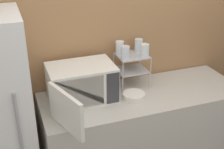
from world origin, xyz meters
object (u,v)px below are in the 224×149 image
object	(u,v)px
microwave	(81,84)
glass_back_right	(139,45)
glass_back_left	(120,48)
glass_front_left	(125,53)
dish_rack	(132,63)
bowl	(134,96)
glass_front_right	(145,51)

from	to	relation	value
microwave	glass_back_right	xyz separation A→B (m)	(0.62, 0.20, 0.21)
microwave	glass_back_left	bearing A→B (deg)	24.76
glass_front_left	glass_back_left	bearing A→B (deg)	89.49
glass_front_left	glass_back_right	distance (m)	0.23
dish_rack	bowl	world-z (taller)	dish_rack
glass_back_right	bowl	xyz separation A→B (m)	(-0.18, -0.32, -0.34)
microwave	glass_front_left	xyz separation A→B (m)	(0.43, 0.06, 0.21)
dish_rack	glass_front_left	size ratio (longest dim) A/B	2.55
microwave	dish_rack	bearing A→B (deg)	13.47
glass_back_left	bowl	size ratio (longest dim) A/B	0.61
glass_front_right	glass_back_left	world-z (taller)	same
microwave	bowl	world-z (taller)	microwave
glass_front_right	bowl	distance (m)	0.42
glass_front_left	glass_back_right	bearing A→B (deg)	35.34
glass_back_right	glass_front_right	world-z (taller)	same
glass_front_left	glass_back_right	world-z (taller)	same
dish_rack	glass_front_left	xyz separation A→B (m)	(-0.10, -0.07, 0.14)
glass_front_left	bowl	xyz separation A→B (m)	(0.01, -0.19, -0.34)
microwave	dish_rack	distance (m)	0.55
dish_rack	glass_back_right	distance (m)	0.19
glass_back_right	bowl	bearing A→B (deg)	-118.89
dish_rack	bowl	bearing A→B (deg)	-108.47
bowl	glass_front_right	bearing A→B (deg)	45.87
glass_front_left	glass_back_left	distance (m)	0.14
glass_front_right	dish_rack	bearing A→B (deg)	139.18
microwave	glass_front_right	world-z (taller)	glass_front_right
bowl	microwave	bearing A→B (deg)	163.96
dish_rack	bowl	distance (m)	0.33
bowl	dish_rack	bearing A→B (deg)	71.53
glass_back_right	bowl	distance (m)	0.50
glass_back_right	bowl	world-z (taller)	glass_back_right
glass_front_right	bowl	world-z (taller)	glass_front_right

